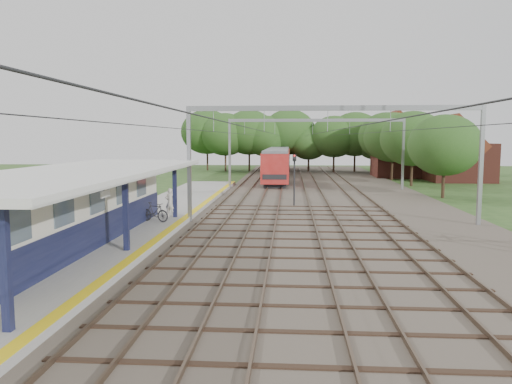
{
  "coord_description": "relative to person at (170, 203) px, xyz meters",
  "views": [
    {
      "loc": [
        1.06,
        -14.49,
        5.12
      ],
      "look_at": [
        -1.18,
        17.89,
        1.6
      ],
      "focal_mm": 35.0,
      "sensor_mm": 36.0,
      "label": 1
    }
  ],
  "objects": [
    {
      "name": "catenary_system",
      "position": [
        9.58,
        10.28,
        4.28
      ],
      "size": [
        17.22,
        88.0,
        7.0
      ],
      "color": "gray",
      "rests_on": "ground"
    },
    {
      "name": "train",
      "position": [
        5.69,
        37.17,
        0.86
      ],
      "size": [
        2.85,
        35.43,
        3.74
      ],
      "color": "black",
      "rests_on": "ballast_bed"
    },
    {
      "name": "house_near",
      "position": [
        27.19,
        31.0,
        1.75
      ],
      "size": [
        7.0,
        6.12,
        7.89
      ],
      "color": "brown",
      "rests_on": "ground"
    },
    {
      "name": "ballast_bed",
      "position": [
        10.19,
        15.0,
        -1.18
      ],
      "size": [
        18.0,
        90.0,
        0.1
      ],
      "primitive_type": "cube",
      "color": "#473D33",
      "rests_on": "ground"
    },
    {
      "name": "station_building",
      "position": [
        -2.69,
        -8.0,
        0.81
      ],
      "size": [
        3.41,
        18.0,
        3.4
      ],
      "color": "beige",
      "rests_on": "platform"
    },
    {
      "name": "tree_band",
      "position": [
        10.03,
        42.12,
        3.69
      ],
      "size": [
        31.72,
        30.88,
        8.82
      ],
      "color": "#382619",
      "rests_on": "ground"
    },
    {
      "name": "house_far",
      "position": [
        22.19,
        37.0,
        2.0
      ],
      "size": [
        8.0,
        6.12,
        8.66
      ],
      "color": "brown",
      "rests_on": "ground"
    },
    {
      "name": "canopy",
      "position": [
        -1.58,
        -9.0,
        2.41
      ],
      "size": [
        6.4,
        20.0,
        3.44
      ],
      "color": "#101333",
      "rests_on": "platform"
    },
    {
      "name": "ground",
      "position": [
        6.19,
        -15.0,
        -1.23
      ],
      "size": [
        160.0,
        160.0,
        0.0
      ],
      "primitive_type": "plane",
      "color": "#2D4C1E",
      "rests_on": "ground"
    },
    {
      "name": "bicycle",
      "position": [
        -0.5,
        -1.74,
        -0.33
      ],
      "size": [
        1.91,
        1.13,
        1.11
      ],
      "primitive_type": "imported",
      "rotation": [
        0.0,
        0.0,
        1.21
      ],
      "color": "black",
      "rests_on": "platform"
    },
    {
      "name": "rail_tracks",
      "position": [
        7.69,
        15.0,
        -1.06
      ],
      "size": [
        11.8,
        88.0,
        0.15
      ],
      "color": "brown",
      "rests_on": "ballast_bed"
    },
    {
      "name": "person",
      "position": [
        0.0,
        0.0,
        0.0
      ],
      "size": [
        0.7,
        0.52,
        1.77
      ],
      "primitive_type": "imported",
      "rotation": [
        0.0,
        0.0,
        2.98
      ],
      "color": "beige",
      "rests_on": "platform"
    },
    {
      "name": "signal_post",
      "position": [
        7.54,
        7.56,
        1.14
      ],
      "size": [
        0.28,
        0.25,
        3.91
      ],
      "rotation": [
        0.0,
        0.0,
        0.09
      ],
      "color": "black",
      "rests_on": "ground"
    },
    {
      "name": "platform",
      "position": [
        -1.31,
        -1.0,
        -1.06
      ],
      "size": [
        5.0,
        52.0,
        0.35
      ],
      "primitive_type": "cube",
      "color": "gray",
      "rests_on": "ground"
    },
    {
      "name": "yellow_stripe",
      "position": [
        0.94,
        -1.0,
        -0.88
      ],
      "size": [
        0.45,
        52.0,
        0.01
      ],
      "primitive_type": "cube",
      "color": "yellow",
      "rests_on": "platform"
    }
  ]
}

